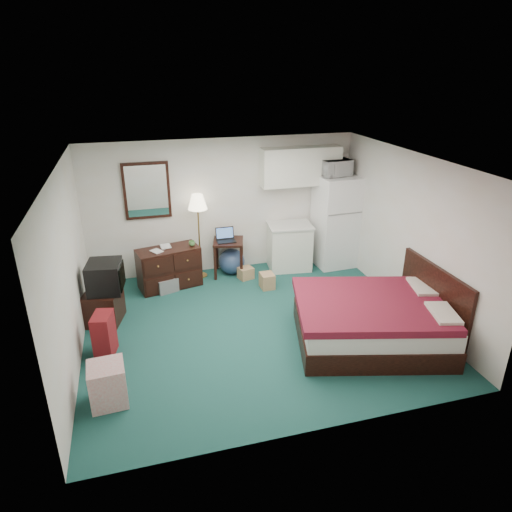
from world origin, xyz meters
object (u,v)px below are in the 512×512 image
object	(u,v)px
dresser	(169,268)
kitchen_counter	(289,247)
fridge	(335,221)
floor_lamp	(199,237)
tv_stand	(104,306)
suitcase	(104,335)
desk	(229,257)
bed	(371,322)

from	to	relation	value
dresser	kitchen_counter	bearing A→B (deg)	-7.90
fridge	floor_lamp	bearing A→B (deg)	174.88
floor_lamp	tv_stand	world-z (taller)	floor_lamp
kitchen_counter	fridge	bearing A→B (deg)	4.95
dresser	floor_lamp	bearing A→B (deg)	12.37
dresser	suitcase	bearing A→B (deg)	-132.33
floor_lamp	suitcase	size ratio (longest dim) A/B	2.56
desk	tv_stand	world-z (taller)	desk
fridge	suitcase	size ratio (longest dim) A/B	2.87
floor_lamp	bed	xyz separation A→B (m)	(1.99, -2.84, -0.46)
floor_lamp	desk	size ratio (longest dim) A/B	2.31
fridge	tv_stand	distance (m)	4.52
desk	fridge	xyz separation A→B (m)	(2.11, -0.05, 0.54)
fridge	dresser	bearing A→B (deg)	-179.67
dresser	floor_lamp	size ratio (longest dim) A/B	0.68
fridge	tv_stand	size ratio (longest dim) A/B	3.21
dresser	fridge	bearing A→B (deg)	-9.79
desk	kitchen_counter	size ratio (longest dim) A/B	0.80
dresser	desk	size ratio (longest dim) A/B	1.56
desk	kitchen_counter	bearing A→B (deg)	13.77
bed	fridge	bearing A→B (deg)	91.09
floor_lamp	tv_stand	distance (m)	2.16
kitchen_counter	bed	bearing A→B (deg)	-77.69
kitchen_counter	tv_stand	world-z (taller)	kitchen_counter
bed	suitcase	distance (m)	3.71
fridge	bed	size ratio (longest dim) A/B	0.87
kitchen_counter	tv_stand	size ratio (longest dim) A/B	1.55
bed	suitcase	world-z (taller)	bed
kitchen_counter	dresser	bearing A→B (deg)	-168.34
kitchen_counter	suitcase	world-z (taller)	kitchen_counter
desk	bed	xyz separation A→B (m)	(1.46, -2.77, -0.01)
fridge	tv_stand	world-z (taller)	fridge
desk	tv_stand	xyz separation A→B (m)	(-2.22, -1.15, -0.09)
bed	tv_stand	size ratio (longest dim) A/B	3.70
tv_stand	suitcase	size ratio (longest dim) A/B	0.90
floor_lamp	desk	bearing A→B (deg)	-7.15
floor_lamp	fridge	xyz separation A→B (m)	(2.64, -0.12, 0.10)
floor_lamp	kitchen_counter	distance (m)	1.76
floor_lamp	fridge	distance (m)	2.64
dresser	fridge	distance (m)	3.28
dresser	tv_stand	distance (m)	1.45
kitchen_counter	suitcase	distance (m)	3.96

